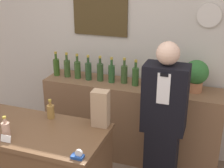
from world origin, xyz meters
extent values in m
cube|color=beige|center=(0.00, 2.00, 1.35)|extent=(5.20, 0.06, 2.70)
cube|color=#46361A|center=(-0.37, 1.96, 1.67)|extent=(0.66, 0.02, 0.52)
cylinder|color=beige|center=(0.84, 1.95, 1.71)|extent=(0.25, 0.03, 0.25)
cube|color=brown|center=(0.09, 1.72, 0.47)|extent=(2.04, 0.44, 0.93)
cube|color=brown|center=(-0.42, 0.52, 0.89)|extent=(1.24, 0.64, 0.04)
cube|color=black|center=(0.57, 1.18, 0.37)|extent=(0.31, 0.24, 0.74)
cube|color=black|center=(0.57, 1.18, 1.06)|extent=(0.40, 0.24, 0.64)
cube|color=white|center=(0.57, 1.06, 1.20)|extent=(0.11, 0.01, 0.28)
cube|color=black|center=(0.57, 1.05, 1.33)|extent=(0.07, 0.01, 0.03)
sphere|color=#DBB293|center=(0.57, 1.18, 1.49)|extent=(0.21, 0.21, 0.21)
cylinder|color=#B27047|center=(0.78, 1.75, 0.99)|extent=(0.15, 0.15, 0.11)
sphere|color=#2D6B2D|center=(0.78, 1.75, 1.15)|extent=(0.25, 0.25, 0.25)
cube|color=tan|center=(0.09, 0.77, 1.07)|extent=(0.15, 0.12, 0.32)
cube|color=#1E4799|center=(0.11, 0.27, 0.92)|extent=(0.09, 0.06, 0.02)
cylinder|color=silver|center=(0.13, 0.27, 0.95)|extent=(0.06, 0.02, 0.06)
cube|color=white|center=(-0.51, 0.28, 0.94)|extent=(0.09, 0.02, 0.06)
cylinder|color=tan|center=(-0.55, 0.34, 0.97)|extent=(0.07, 0.07, 0.12)
cylinder|color=tan|center=(-0.55, 0.34, 1.05)|extent=(0.03, 0.03, 0.04)
cylinder|color=#B29933|center=(-0.55, 0.34, 1.08)|extent=(0.03, 0.03, 0.01)
cylinder|color=olive|center=(-0.38, 0.75, 0.97)|extent=(0.07, 0.07, 0.12)
cylinder|color=olive|center=(-0.38, 0.75, 1.05)|extent=(0.03, 0.03, 0.04)
cylinder|color=#B29933|center=(-0.38, 0.75, 1.08)|extent=(0.03, 0.03, 0.01)
cylinder|color=#31521C|center=(-0.85, 1.71, 1.03)|extent=(0.07, 0.07, 0.20)
cylinder|color=#31521C|center=(-0.85, 1.71, 1.17)|extent=(0.03, 0.03, 0.07)
cylinder|color=#B29933|center=(-0.85, 1.71, 1.22)|extent=(0.03, 0.03, 0.02)
cylinder|color=#345124|center=(-0.71, 1.71, 1.03)|extent=(0.07, 0.07, 0.20)
cylinder|color=#345124|center=(-0.71, 1.71, 1.17)|extent=(0.03, 0.03, 0.07)
cylinder|color=#B29933|center=(-0.71, 1.71, 1.22)|extent=(0.03, 0.03, 0.02)
cylinder|color=#325424|center=(-0.57, 1.71, 1.03)|extent=(0.07, 0.07, 0.20)
cylinder|color=#325424|center=(-0.57, 1.71, 1.17)|extent=(0.03, 0.03, 0.07)
cylinder|color=#B29933|center=(-0.57, 1.71, 1.22)|extent=(0.03, 0.03, 0.02)
cylinder|color=#294B27|center=(-0.42, 1.70, 1.03)|extent=(0.07, 0.07, 0.20)
cylinder|color=#294B27|center=(-0.42, 1.70, 1.17)|extent=(0.03, 0.03, 0.07)
cylinder|color=#B29933|center=(-0.42, 1.70, 1.22)|extent=(0.03, 0.03, 0.02)
cylinder|color=#304D26|center=(-0.28, 1.72, 1.03)|extent=(0.07, 0.07, 0.20)
cylinder|color=#304D26|center=(-0.28, 1.72, 1.17)|extent=(0.03, 0.03, 0.07)
cylinder|color=#B29933|center=(-0.28, 1.72, 1.22)|extent=(0.03, 0.03, 0.02)
cylinder|color=#2A5529|center=(-0.14, 1.71, 1.03)|extent=(0.07, 0.07, 0.20)
cylinder|color=#2A5529|center=(-0.14, 1.71, 1.17)|extent=(0.03, 0.03, 0.07)
cylinder|color=#B29933|center=(-0.14, 1.71, 1.22)|extent=(0.03, 0.03, 0.02)
cylinder|color=#354F26|center=(0.00, 1.74, 1.03)|extent=(0.07, 0.07, 0.20)
cylinder|color=#354F26|center=(0.00, 1.74, 1.17)|extent=(0.03, 0.03, 0.07)
cylinder|color=#B29933|center=(0.00, 1.74, 1.22)|extent=(0.03, 0.03, 0.02)
cylinder|color=#2E5424|center=(0.14, 1.71, 1.03)|extent=(0.07, 0.07, 0.20)
cylinder|color=#2E5424|center=(0.14, 1.71, 1.17)|extent=(0.03, 0.03, 0.07)
cylinder|color=#B29933|center=(0.14, 1.71, 1.22)|extent=(0.03, 0.03, 0.02)
cylinder|color=#2E5825|center=(0.28, 1.72, 1.03)|extent=(0.07, 0.07, 0.20)
cylinder|color=#2E5825|center=(0.28, 1.72, 1.17)|extent=(0.03, 0.03, 0.07)
cylinder|color=#B29933|center=(0.28, 1.72, 1.22)|extent=(0.03, 0.03, 0.02)
cylinder|color=#355326|center=(0.42, 1.70, 1.03)|extent=(0.07, 0.07, 0.20)
cylinder|color=#355326|center=(0.42, 1.70, 1.17)|extent=(0.03, 0.03, 0.07)
cylinder|color=#B29933|center=(0.42, 1.70, 1.22)|extent=(0.03, 0.03, 0.02)
cylinder|color=#2D4D26|center=(0.56, 1.71, 1.03)|extent=(0.07, 0.07, 0.20)
cylinder|color=#2D4D26|center=(0.56, 1.71, 1.17)|extent=(0.03, 0.03, 0.07)
cylinder|color=#B29933|center=(0.56, 1.71, 1.22)|extent=(0.03, 0.03, 0.02)
camera|label=1|loc=(0.98, -1.43, 2.22)|focal=50.00mm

